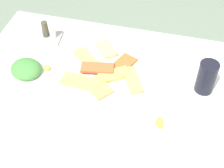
{
  "coord_description": "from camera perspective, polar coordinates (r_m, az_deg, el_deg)",
  "views": [
    {
      "loc": [
        -0.18,
        0.74,
        1.61
      ],
      "look_at": [
        0.02,
        -0.05,
        0.76
      ],
      "focal_mm": 53.98,
      "sensor_mm": 36.0,
      "label": 1
    }
  ],
  "objects": [
    {
      "name": "soda_can",
      "position": [
        1.2,
        15.72,
        1.11
      ],
      "size": [
        0.07,
        0.07,
        0.12
      ],
      "primitive_type": "cylinder",
      "rotation": [
        0.0,
        0.0,
        1.52
      ],
      "color": "black",
      "rests_on": "dining_table"
    },
    {
      "name": "salad_plate_rice",
      "position": [
        1.11,
        11.6,
        -5.81
      ],
      "size": [
        0.23,
        0.23,
        0.07
      ],
      "color": "white",
      "rests_on": "dining_table"
    },
    {
      "name": "pide_platter",
      "position": [
        1.25,
        -0.55,
        1.92
      ],
      "size": [
        0.34,
        0.34,
        0.03
      ],
      "color": "white",
      "rests_on": "dining_table"
    },
    {
      "name": "salad_plate_greens",
      "position": [
        1.28,
        -14.24,
        2.23
      ],
      "size": [
        0.2,
        0.2,
        0.05
      ],
      "color": "white",
      "rests_on": "dining_table"
    },
    {
      "name": "condiment_caddy",
      "position": [
        1.42,
        -10.55,
        8.37
      ],
      "size": [
        0.1,
        0.1,
        0.08
      ],
      "color": "#B2B2B7",
      "rests_on": "dining_table"
    },
    {
      "name": "fork",
      "position": [
        1.01,
        -1.96,
        -13.51
      ],
      "size": [
        0.19,
        0.03,
        0.0
      ],
      "primitive_type": "cube",
      "rotation": [
        0.0,
        0.0,
        -0.07
      ],
      "color": "silver",
      "rests_on": "paper_napkin"
    },
    {
      "name": "dining_table",
      "position": [
        1.23,
        0.14,
        -5.31
      ],
      "size": [
        1.11,
        0.84,
        0.73
      ],
      "color": "white",
      "rests_on": "ground_plane"
    }
  ]
}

